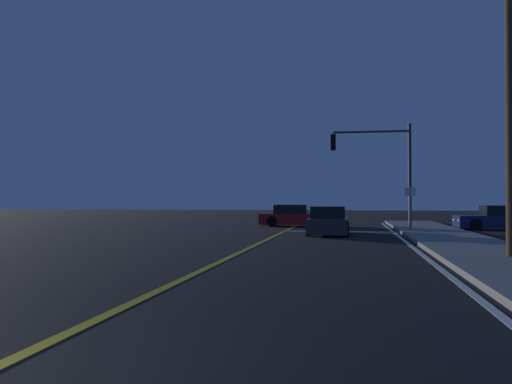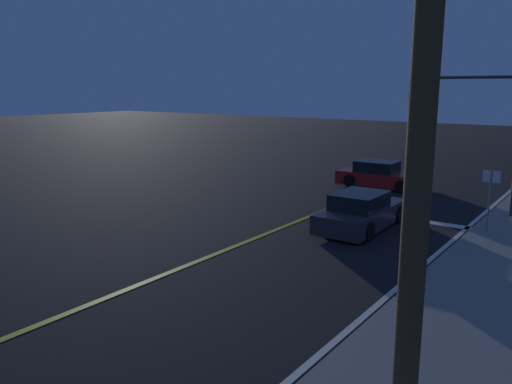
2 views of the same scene
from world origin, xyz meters
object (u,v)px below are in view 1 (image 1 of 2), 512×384
(car_lead_oncoming_red, at_px, (294,217))
(street_sign_corner, at_px, (410,202))
(car_parked_curb_charcoal, at_px, (328,222))
(car_distant_tail_navy, at_px, (498,219))
(traffic_signal_near_right, at_px, (380,159))
(utility_pole_right, at_px, (512,76))

(car_lead_oncoming_red, bearing_deg, street_sign_corner, 46.26)
(car_parked_curb_charcoal, relative_size, street_sign_corner, 1.99)
(car_distant_tail_navy, distance_m, traffic_signal_near_right, 7.27)
(car_distant_tail_navy, height_order, utility_pole_right, utility_pole_right)
(car_distant_tail_navy, bearing_deg, car_parked_curb_charcoal, 119.32)
(car_lead_oncoming_red, bearing_deg, car_parked_curb_charcoal, 17.11)
(car_parked_curb_charcoal, height_order, street_sign_corner, street_sign_corner)
(utility_pole_right, bearing_deg, car_distant_tail_navy, 76.94)
(traffic_signal_near_right, height_order, street_sign_corner, traffic_signal_near_right)
(car_lead_oncoming_red, height_order, car_parked_curb_charcoal, same)
(utility_pole_right, bearing_deg, traffic_signal_near_right, 100.19)
(car_parked_curb_charcoal, height_order, utility_pole_right, utility_pole_right)
(utility_pole_right, relative_size, street_sign_corner, 4.16)
(car_distant_tail_navy, bearing_deg, street_sign_corner, 124.92)
(car_parked_curb_charcoal, distance_m, utility_pole_right, 12.40)
(car_lead_oncoming_red, distance_m, traffic_signal_near_right, 6.90)
(traffic_signal_near_right, relative_size, street_sign_corner, 2.52)
(car_lead_oncoming_red, bearing_deg, utility_pole_right, 22.78)
(car_lead_oncoming_red, distance_m, street_sign_corner, 8.82)
(utility_pole_right, xyz_separation_m, street_sign_corner, (-1.40, 12.03, -3.39))
(car_parked_curb_charcoal, xyz_separation_m, traffic_signal_near_right, (2.67, 4.52, 3.33))
(car_parked_curb_charcoal, xyz_separation_m, car_distant_tail_navy, (9.04, 5.65, -0.00))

